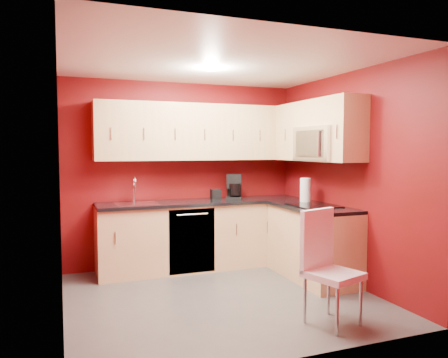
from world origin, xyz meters
TOP-DOWN VIEW (x-y plane):
  - floor at (0.00, 0.00)m, footprint 3.20×3.20m
  - ceiling at (0.00, 0.00)m, footprint 3.20×3.20m
  - wall_back at (0.00, 1.50)m, footprint 3.20×0.00m
  - wall_front at (0.00, -1.50)m, footprint 3.20×0.00m
  - wall_left at (-1.60, 0.00)m, footprint 0.00×3.00m
  - wall_right at (1.60, 0.00)m, footprint 0.00×3.00m
  - base_cabinets_back at (0.20, 1.20)m, footprint 2.80×0.60m
  - base_cabinets_right at (1.30, 0.25)m, footprint 0.60×1.30m
  - countertop_back at (0.20, 1.19)m, footprint 2.80×0.63m
  - countertop_right at (1.29, 0.23)m, footprint 0.63×1.27m
  - upper_cabinets_back at (0.20, 1.32)m, footprint 2.80×0.35m
  - upper_cabinets_right at (1.42, 0.44)m, footprint 0.35×1.55m
  - microwave at (1.39, 0.20)m, footprint 0.42×0.76m
  - cooktop at (1.28, 0.20)m, footprint 0.50×0.55m
  - sink at (-0.70, 1.20)m, footprint 0.52×0.42m
  - dishwasher_front at (-0.05, 0.91)m, footprint 0.60×0.02m
  - downlight at (0.00, 0.30)m, footprint 0.20×0.20m
  - coffee_maker at (0.64, 1.21)m, footprint 0.30×0.33m
  - napkin_holder at (0.40, 1.29)m, footprint 0.13×0.13m
  - paper_towel at (1.35, 0.51)m, footprint 0.19×0.19m
  - dining_chair at (0.70, -1.05)m, footprint 0.53×0.55m

SIDE VIEW (x-z plane):
  - floor at x=0.00m, z-range 0.00..0.00m
  - base_cabinets_back at x=0.20m, z-range 0.00..0.87m
  - base_cabinets_right at x=1.30m, z-range 0.00..0.87m
  - dishwasher_front at x=-0.05m, z-range 0.03..0.84m
  - dining_chair at x=0.70m, z-range 0.00..1.04m
  - countertop_back at x=0.20m, z-range 0.87..0.91m
  - countertop_right at x=1.29m, z-range 0.87..0.91m
  - cooktop at x=1.28m, z-range 0.91..0.92m
  - sink at x=-0.70m, z-range 0.77..1.12m
  - napkin_holder at x=0.40m, z-range 0.91..1.05m
  - paper_towel at x=1.35m, z-range 0.91..1.23m
  - coffee_maker at x=0.64m, z-range 0.91..1.25m
  - wall_back at x=0.00m, z-range -0.35..2.85m
  - wall_front at x=0.00m, z-range -0.35..2.85m
  - wall_left at x=-1.60m, z-range -0.25..2.75m
  - wall_right at x=1.60m, z-range -0.25..2.75m
  - microwave at x=1.39m, z-range 1.45..1.87m
  - upper_cabinets_back at x=0.20m, z-range 1.45..2.20m
  - upper_cabinets_right at x=1.42m, z-range 1.51..2.26m
  - downlight at x=0.00m, z-range 2.48..2.49m
  - ceiling at x=0.00m, z-range 2.50..2.50m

